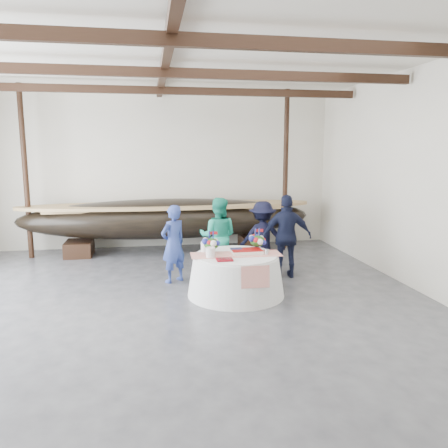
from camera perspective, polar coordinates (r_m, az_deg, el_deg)
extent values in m
cube|color=#3D3D42|center=(7.53, -6.56, -12.60)|extent=(10.00, 12.00, 0.01)
cube|color=silver|center=(12.98, -8.25, 6.96)|extent=(10.00, 0.02, 4.50)
cube|color=silver|center=(1.18, 8.77, -20.97)|extent=(10.00, 0.02, 4.50)
cube|color=white|center=(7.16, -7.32, 22.94)|extent=(10.00, 12.00, 0.01)
cube|color=black|center=(6.13, -6.82, 22.82)|extent=(9.80, 0.12, 0.18)
cube|color=black|center=(8.58, -7.73, 19.00)|extent=(9.80, 0.12, 0.18)
cube|color=black|center=(11.06, -8.22, 16.88)|extent=(9.80, 0.12, 0.18)
cube|color=black|center=(7.14, -7.29, 22.00)|extent=(0.15, 11.76, 0.15)
cylinder|color=black|center=(12.47, -24.51, 6.08)|extent=(0.14, 0.14, 4.50)
cylinder|color=black|center=(12.66, 8.03, 6.89)|extent=(0.14, 0.14, 4.50)
cube|color=black|center=(12.48, -18.38, -3.05)|extent=(0.70, 0.91, 0.40)
cube|color=black|center=(12.67, 3.76, -2.38)|extent=(0.70, 0.91, 0.40)
ellipsoid|color=black|center=(12.20, -7.30, 0.70)|extent=(8.05, 1.61, 1.11)
cube|color=#9E7A4C|center=(12.16, -7.33, 2.10)|extent=(6.44, 1.06, 0.06)
cone|color=silver|center=(8.68, 1.56, -6.72)|extent=(1.91, 1.91, 0.79)
cylinder|color=silver|center=(8.58, 1.58, -4.13)|extent=(1.62, 1.62, 0.04)
cube|color=red|center=(8.57, 1.58, -3.98)|extent=(1.78, 0.60, 0.01)
cube|color=white|center=(8.66, 2.96, -3.63)|extent=(0.60, 0.40, 0.07)
cylinder|color=white|center=(8.32, -1.78, -3.73)|extent=(0.18, 0.18, 0.19)
cylinder|color=white|center=(8.77, -2.45, -3.00)|extent=(0.18, 0.18, 0.21)
cube|color=#68090C|center=(8.12, 0.07, -4.67)|extent=(0.30, 0.24, 0.03)
cone|color=silver|center=(8.58, 5.57, -3.62)|extent=(0.09, 0.09, 0.12)
imported|color=navy|center=(9.47, -6.64, -2.59)|extent=(0.74, 0.69, 1.69)
imported|color=#21AD8B|center=(9.96, -0.76, -1.63)|extent=(1.03, 0.90, 1.78)
imported|color=black|center=(10.13, 5.04, -1.77)|extent=(1.14, 0.73, 1.68)
imported|color=black|center=(9.85, 8.20, -1.61)|extent=(1.15, 0.63, 1.87)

